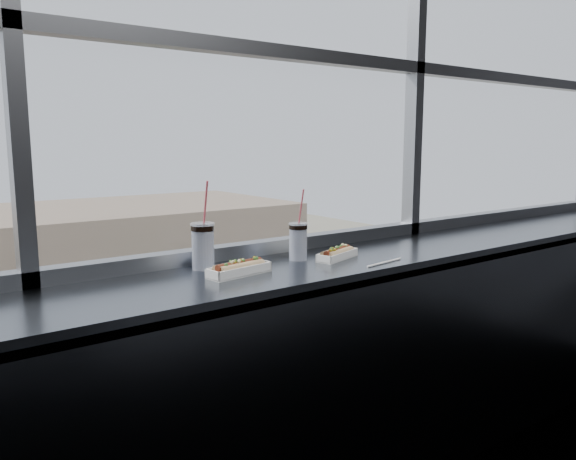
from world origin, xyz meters
TOP-DOWN VIEW (x-y plane):
  - wall_back_lower at (0.00, 1.50)m, footprint 6.00×0.00m
  - counter at (0.00, 1.23)m, footprint 6.00×0.55m
  - counter_fascia at (0.00, 0.97)m, footprint 6.00×0.04m
  - hotdog_tray_left at (-0.31, 1.21)m, footprint 0.27×0.12m
  - hotdog_tray_right at (0.19, 1.21)m, footprint 0.25×0.15m
  - soda_cup_left at (-0.37, 1.38)m, footprint 0.10×0.10m
  - soda_cup_right at (0.04, 1.29)m, footprint 0.08×0.08m
  - loose_straw at (0.29, 1.02)m, footprint 0.23×0.04m
  - wrapper at (-0.37, 1.20)m, footprint 0.10×0.07m
  - car_near_d at (8.11, 17.50)m, footprint 2.84×6.46m
  - car_near_e at (14.81, 17.50)m, footprint 2.54×5.61m
  - car_far_c at (13.90, 25.50)m, footprint 3.79×7.25m
  - car_far_b at (3.86, 25.50)m, footprint 3.12×6.05m
  - pedestrian_d at (9.33, 29.53)m, footprint 0.96×0.72m
  - pedestrian_c at (3.46, 29.86)m, footprint 1.02×0.77m
  - tree_right at (11.90, 29.50)m, footprint 3.37×3.37m

SIDE VIEW (x-z plane):
  - car_near_e at x=14.81m, z-range -10.94..-9.10m
  - car_far_b at x=3.86m, z-range -10.94..-9.01m
  - pedestrian_d at x=9.33m, z-range -10.96..-8.81m
  - car_near_d at x=8.11m, z-range -10.94..-8.81m
  - pedestrian_c at x=3.46m, z-range -10.96..-8.66m
  - car_far_c at x=13.90m, z-range -10.94..-8.63m
  - tree_right at x=11.90m, z-range -10.06..-4.80m
  - wall_back_lower at x=0.00m, z-range -2.45..3.55m
  - counter_fascia at x=0.00m, z-range 0.03..1.07m
  - counter at x=0.00m, z-range 1.04..1.10m
  - loose_straw at x=0.29m, z-range 1.10..1.11m
  - wrapper at x=-0.37m, z-range 1.10..1.12m
  - hotdog_tray_right at x=0.19m, z-range 1.09..1.15m
  - hotdog_tray_left at x=-0.31m, z-range 1.09..1.16m
  - soda_cup_right at x=0.04m, z-range 1.04..1.34m
  - soda_cup_left at x=-0.37m, z-range 1.03..1.38m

